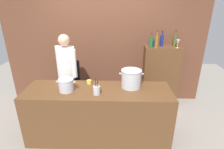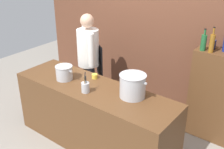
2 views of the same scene
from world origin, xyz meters
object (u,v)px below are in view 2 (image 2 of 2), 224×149
(utensil_crock, at_px, (86,87))
(spice_tin_navy, at_px, (212,45))
(wine_bottle_green, at_px, (204,42))
(stockpot_large, at_px, (133,86))
(wine_bottle_amber, at_px, (212,43))
(butter_jar, at_px, (95,76))
(stockpot_small, at_px, (64,73))
(chef, at_px, (89,57))

(utensil_crock, bearing_deg, spice_tin_navy, 52.59)
(wine_bottle_green, bearing_deg, spice_tin_navy, 58.63)
(stockpot_large, xyz_separation_m, wine_bottle_amber, (0.56, 0.97, 0.40))
(wine_bottle_amber, bearing_deg, stockpot_large, -119.77)
(butter_jar, bearing_deg, stockpot_small, -138.90)
(spice_tin_navy, bearing_deg, chef, -160.96)
(stockpot_small, bearing_deg, wine_bottle_amber, 36.17)
(chef, xyz_separation_m, spice_tin_navy, (1.71, 0.59, 0.41))
(wine_bottle_amber, distance_m, spice_tin_navy, 0.15)
(chef, bearing_deg, butter_jar, 174.51)
(stockpot_small, bearing_deg, spice_tin_navy, 39.73)
(stockpot_large, bearing_deg, wine_bottle_green, 65.35)
(spice_tin_navy, bearing_deg, utensil_crock, -127.41)
(stockpot_large, xyz_separation_m, spice_tin_navy, (0.53, 1.10, 0.33))
(stockpot_small, distance_m, butter_jar, 0.42)
(stockpot_large, bearing_deg, spice_tin_navy, 64.52)
(butter_jar, xyz_separation_m, wine_bottle_amber, (1.26, 0.87, 0.51))
(stockpot_large, xyz_separation_m, stockpot_small, (-1.01, -0.17, -0.05))
(stockpot_large, relative_size, wine_bottle_green, 1.31)
(butter_jar, bearing_deg, stockpot_large, -8.13)
(chef, xyz_separation_m, wine_bottle_amber, (1.74, 0.46, 0.48))
(stockpot_large, height_order, wine_bottle_amber, wine_bottle_amber)
(stockpot_small, height_order, wine_bottle_amber, wine_bottle_amber)
(wine_bottle_green, bearing_deg, stockpot_large, -114.65)
(utensil_crock, bearing_deg, stockpot_large, 27.18)
(stockpot_small, xyz_separation_m, butter_jar, (0.31, 0.27, -0.07))
(wine_bottle_green, bearing_deg, wine_bottle_amber, -0.99)
(butter_jar, relative_size, spice_tin_navy, 0.65)
(stockpot_large, xyz_separation_m, butter_jar, (-0.70, 0.10, -0.11))
(utensil_crock, xyz_separation_m, butter_jar, (-0.17, 0.37, -0.04))
(stockpot_small, height_order, wine_bottle_green, wine_bottle_green)
(chef, bearing_deg, wine_bottle_amber, -129.97)
(butter_jar, bearing_deg, chef, 139.23)
(utensil_crock, height_order, butter_jar, utensil_crock)
(utensil_crock, distance_m, butter_jar, 0.41)
(chef, relative_size, wine_bottle_green, 5.60)
(utensil_crock, height_order, spice_tin_navy, spice_tin_navy)
(utensil_crock, height_order, wine_bottle_green, wine_bottle_green)
(chef, height_order, stockpot_small, chef)
(stockpot_small, relative_size, spice_tin_navy, 2.44)
(wine_bottle_amber, bearing_deg, utensil_crock, -131.03)
(utensil_crock, bearing_deg, butter_jar, 115.18)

